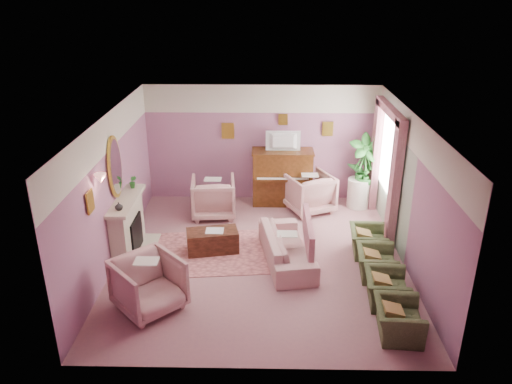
{
  "coord_description": "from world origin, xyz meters",
  "views": [
    {
      "loc": [
        0.09,
        -8.44,
        4.96
      ],
      "look_at": [
        -0.08,
        0.4,
        1.23
      ],
      "focal_mm": 35.0,
      "sensor_mm": 36.0,
      "label": 1
    }
  ],
  "objects_px": {
    "olive_chair_b": "(387,284)",
    "olive_chair_c": "(376,259)",
    "floral_armchair_left": "(213,195)",
    "floral_armchair_right": "(309,191)",
    "television": "(283,140)",
    "floral_armchair_front": "(148,282)",
    "coffee_table": "(213,241)",
    "piano": "(282,178)",
    "olive_chair_d": "(368,237)",
    "sofa": "(287,242)",
    "olive_chair_a": "(399,315)",
    "side_table": "(358,193)"
  },
  "relations": [
    {
      "from": "floral_armchair_right",
      "to": "floral_armchair_front",
      "type": "height_order",
      "value": "same"
    },
    {
      "from": "television",
      "to": "coffee_table",
      "type": "height_order",
      "value": "television"
    },
    {
      "from": "olive_chair_d",
      "to": "coffee_table",
      "type": "bearing_deg",
      "value": 179.45
    },
    {
      "from": "television",
      "to": "sofa",
      "type": "bearing_deg",
      "value": -89.72
    },
    {
      "from": "television",
      "to": "olive_chair_d",
      "type": "xyz_separation_m",
      "value": [
        1.61,
        -2.38,
        -1.25
      ]
    },
    {
      "from": "sofa",
      "to": "olive_chair_d",
      "type": "relative_size",
      "value": 2.49
    },
    {
      "from": "piano",
      "to": "olive_chair_b",
      "type": "height_order",
      "value": "piano"
    },
    {
      "from": "sofa",
      "to": "olive_chair_d",
      "type": "distance_m",
      "value": 1.63
    },
    {
      "from": "floral_armchair_left",
      "to": "olive_chair_c",
      "type": "relative_size",
      "value": 1.23
    },
    {
      "from": "olive_chair_c",
      "to": "piano",
      "type": "bearing_deg",
      "value": 116.37
    },
    {
      "from": "olive_chair_b",
      "to": "olive_chair_c",
      "type": "xyz_separation_m",
      "value": [
        0.0,
        0.82,
        0.0
      ]
    },
    {
      "from": "coffee_table",
      "to": "olive_chair_d",
      "type": "relative_size",
      "value": 1.23
    },
    {
      "from": "piano",
      "to": "olive_chair_c",
      "type": "distance_m",
      "value": 3.64
    },
    {
      "from": "piano",
      "to": "olive_chair_c",
      "type": "relative_size",
      "value": 1.73
    },
    {
      "from": "floral_armchair_right",
      "to": "olive_chair_b",
      "type": "height_order",
      "value": "floral_armchair_right"
    },
    {
      "from": "sofa",
      "to": "olive_chair_c",
      "type": "distance_m",
      "value": 1.68
    },
    {
      "from": "olive_chair_d",
      "to": "piano",
      "type": "bearing_deg",
      "value": 123.54
    },
    {
      "from": "floral_armchair_right",
      "to": "olive_chair_c",
      "type": "bearing_deg",
      "value": -70.51
    },
    {
      "from": "sofa",
      "to": "olive_chair_b",
      "type": "relative_size",
      "value": 2.49
    },
    {
      "from": "piano",
      "to": "olive_chair_a",
      "type": "bearing_deg",
      "value": -71.75
    },
    {
      "from": "sofa",
      "to": "floral_armchair_left",
      "type": "height_order",
      "value": "floral_armchair_left"
    },
    {
      "from": "olive_chair_c",
      "to": "television",
      "type": "bearing_deg",
      "value": 116.73
    },
    {
      "from": "sofa",
      "to": "olive_chair_d",
      "type": "height_order",
      "value": "sofa"
    },
    {
      "from": "floral_armchair_front",
      "to": "olive_chair_c",
      "type": "relative_size",
      "value": 1.23
    },
    {
      "from": "television",
      "to": "floral_armchair_front",
      "type": "relative_size",
      "value": 0.8
    },
    {
      "from": "sofa",
      "to": "floral_armchair_front",
      "type": "bearing_deg",
      "value": -145.74
    },
    {
      "from": "piano",
      "to": "olive_chair_d",
      "type": "bearing_deg",
      "value": -56.46
    },
    {
      "from": "piano",
      "to": "floral_armchair_left",
      "type": "xyz_separation_m",
      "value": [
        -1.58,
        -0.75,
        -0.15
      ]
    },
    {
      "from": "floral_armchair_right",
      "to": "olive_chair_c",
      "type": "xyz_separation_m",
      "value": [
        1.0,
        -2.82,
        -0.15
      ]
    },
    {
      "from": "olive_chair_b",
      "to": "side_table",
      "type": "bearing_deg",
      "value": 87.17
    },
    {
      "from": "floral_armchair_left",
      "to": "floral_armchair_right",
      "type": "bearing_deg",
      "value": 8.07
    },
    {
      "from": "sofa",
      "to": "floral_armchair_front",
      "type": "distance_m",
      "value": 2.78
    },
    {
      "from": "piano",
      "to": "floral_armchair_left",
      "type": "height_order",
      "value": "piano"
    },
    {
      "from": "piano",
      "to": "olive_chair_c",
      "type": "bearing_deg",
      "value": -63.63
    },
    {
      "from": "piano",
      "to": "olive_chair_d",
      "type": "distance_m",
      "value": 2.94
    },
    {
      "from": "floral_armchair_front",
      "to": "olive_chair_a",
      "type": "xyz_separation_m",
      "value": [
        3.89,
        -0.58,
        -0.15
      ]
    },
    {
      "from": "television",
      "to": "coffee_table",
      "type": "bearing_deg",
      "value": -121.53
    },
    {
      "from": "olive_chair_a",
      "to": "olive_chair_d",
      "type": "distance_m",
      "value": 2.46
    },
    {
      "from": "olive_chair_a",
      "to": "side_table",
      "type": "xyz_separation_m",
      "value": [
        0.19,
        4.71,
        -0.0
      ]
    },
    {
      "from": "olive_chair_a",
      "to": "olive_chair_c",
      "type": "xyz_separation_m",
      "value": [
        0.0,
        1.64,
        0.0
      ]
    },
    {
      "from": "floral_armchair_right",
      "to": "side_table",
      "type": "height_order",
      "value": "floral_armchair_right"
    },
    {
      "from": "olive_chair_c",
      "to": "olive_chair_d",
      "type": "distance_m",
      "value": 0.82
    },
    {
      "from": "floral_armchair_front",
      "to": "coffee_table",
      "type": "bearing_deg",
      "value": 66.34
    },
    {
      "from": "coffee_table",
      "to": "sofa",
      "type": "bearing_deg",
      "value": -13.27
    },
    {
      "from": "coffee_table",
      "to": "floral_armchair_front",
      "type": "xyz_separation_m",
      "value": [
        -0.84,
        -1.91,
        0.27
      ]
    },
    {
      "from": "sofa",
      "to": "olive_chair_d",
      "type": "bearing_deg",
      "value": 11.13
    },
    {
      "from": "olive_chair_a",
      "to": "olive_chair_c",
      "type": "bearing_deg",
      "value": 90.0
    },
    {
      "from": "piano",
      "to": "coffee_table",
      "type": "relative_size",
      "value": 1.4
    },
    {
      "from": "coffee_table",
      "to": "floral_armchair_right",
      "type": "bearing_deg",
      "value": 43.72
    },
    {
      "from": "olive_chair_a",
      "to": "olive_chair_b",
      "type": "relative_size",
      "value": 1.0
    }
  ]
}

